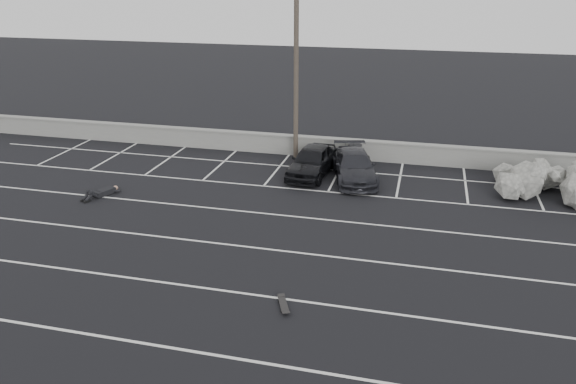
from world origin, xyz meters
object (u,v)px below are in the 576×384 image
(car_left, at_px, (312,161))
(trash_bin, at_px, (355,154))
(car_right, at_px, (354,166))
(riprap_pile, at_px, (554,186))
(utility_pole, at_px, (296,70))
(skateboard, at_px, (283,305))
(person, at_px, (106,189))

(car_left, distance_m, trash_bin, 2.71)
(car_right, distance_m, riprap_pile, 8.70)
(car_right, relative_size, utility_pole, 0.49)
(car_right, xyz_separation_m, skateboard, (-0.50, -11.35, -0.58))
(trash_bin, relative_size, skateboard, 1.21)
(car_right, height_order, riprap_pile, riprap_pile)
(car_right, relative_size, person, 1.78)
(person, bearing_deg, utility_pole, 65.49)
(riprap_pile, bearing_deg, trash_bin, 165.10)
(utility_pole, distance_m, person, 10.71)
(car_right, bearing_deg, car_left, 161.73)
(trash_bin, height_order, skateboard, trash_bin)
(car_left, bearing_deg, skateboard, -76.80)
(car_right, xyz_separation_m, riprap_pile, (8.69, -0.23, -0.13))
(utility_pole, bearing_deg, car_right, -34.03)
(trash_bin, bearing_deg, person, -146.34)
(utility_pole, xyz_separation_m, trash_bin, (3.10, -0.12, -4.10))
(riprap_pile, distance_m, person, 19.52)
(trash_bin, xyz_separation_m, person, (-10.07, -6.71, -0.30))
(person, bearing_deg, car_right, 44.84)
(car_right, height_order, utility_pole, utility_pole)
(person, distance_m, skateboard, 11.96)
(utility_pole, relative_size, person, 3.60)
(car_right, bearing_deg, trash_bin, 82.23)
(utility_pole, height_order, skateboard, utility_pole)
(riprap_pile, relative_size, person, 2.15)
(utility_pole, height_order, riprap_pile, utility_pole)
(trash_bin, distance_m, person, 12.11)
(person, bearing_deg, car_left, 50.50)
(utility_pole, bearing_deg, trash_bin, -2.26)
(car_right, relative_size, riprap_pile, 0.82)
(car_left, bearing_deg, riprap_pile, 3.64)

